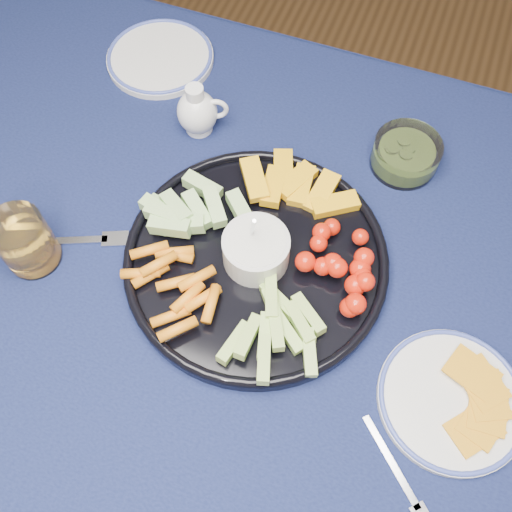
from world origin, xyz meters
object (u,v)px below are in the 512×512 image
(crudite_platter, at_px, (254,256))
(creamer_pitcher, at_px, (198,112))
(pickle_bowl, at_px, (405,155))
(cheese_plate, at_px, (452,399))
(dining_table, at_px, (201,309))
(side_plate_extra, at_px, (160,57))
(juice_tumbler, at_px, (26,244))

(crudite_platter, bearing_deg, creamer_pitcher, 130.41)
(crudite_platter, xyz_separation_m, pickle_bowl, (0.16, 0.25, 0.00))
(crudite_platter, bearing_deg, cheese_plate, -17.93)
(dining_table, distance_m, side_plate_extra, 0.47)
(juice_tumbler, bearing_deg, cheese_plate, 0.40)
(crudite_platter, height_order, pickle_bowl, crudite_platter)
(crudite_platter, bearing_deg, juice_tumbler, -161.12)
(dining_table, relative_size, side_plate_extra, 8.71)
(side_plate_extra, bearing_deg, cheese_plate, -34.80)
(juice_tumbler, bearing_deg, crudite_platter, 18.88)
(crudite_platter, distance_m, cheese_plate, 0.32)
(cheese_plate, height_order, juice_tumbler, juice_tumbler)
(crudite_platter, height_order, creamer_pitcher, crudite_platter)
(creamer_pitcher, distance_m, pickle_bowl, 0.34)
(side_plate_extra, bearing_deg, crudite_platter, -47.00)
(cheese_plate, bearing_deg, juice_tumbler, -179.60)
(cheese_plate, bearing_deg, crudite_platter, 162.07)
(pickle_bowl, height_order, cheese_plate, pickle_bowl)
(pickle_bowl, bearing_deg, crudite_platter, -122.33)
(pickle_bowl, distance_m, side_plate_extra, 0.47)
(cheese_plate, bearing_deg, pickle_bowl, 112.91)
(pickle_bowl, height_order, juice_tumbler, juice_tumbler)
(pickle_bowl, xyz_separation_m, side_plate_extra, (-0.46, 0.07, -0.01))
(pickle_bowl, bearing_deg, side_plate_extra, 170.99)
(creamer_pitcher, distance_m, cheese_plate, 0.57)
(juice_tumbler, bearing_deg, side_plate_extra, 89.93)
(pickle_bowl, bearing_deg, creamer_pitcher, -172.13)
(pickle_bowl, relative_size, cheese_plate, 0.56)
(dining_table, height_order, crudite_platter, crudite_platter)
(pickle_bowl, bearing_deg, juice_tumbler, -142.47)
(dining_table, xyz_separation_m, juice_tumbler, (-0.24, -0.04, 0.13))
(dining_table, height_order, juice_tumbler, juice_tumbler)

